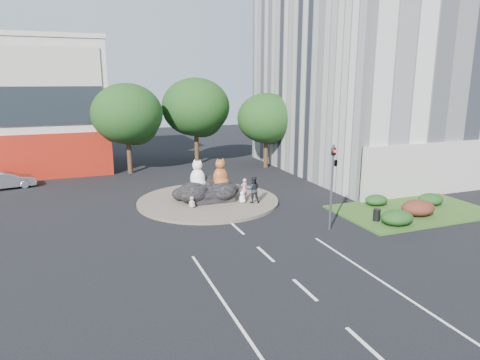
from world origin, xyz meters
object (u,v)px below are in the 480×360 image
object	(u,v)px
cat_white	(198,173)
cat_tabby	(220,172)
kitten_white	(242,197)
litter_bin	(377,215)
kitten_calico	(192,202)
parked_car	(7,180)
pedestrian_pink	(244,189)
pedestrian_dark	(253,190)

from	to	relation	value
cat_white	cat_tabby	bearing A→B (deg)	21.61
kitten_white	litter_bin	world-z (taller)	kitten_white
kitten_calico	parked_car	size ratio (longest dim) A/B	0.19
pedestrian_pink	litter_bin	distance (m)	9.27
parked_car	litter_bin	distance (m)	28.33
cat_tabby	pedestrian_pink	bearing A→B (deg)	-33.91
cat_white	pedestrian_dark	world-z (taller)	cat_white
cat_white	cat_tabby	world-z (taller)	cat_tabby
pedestrian_pink	parked_car	distance (m)	19.38
pedestrian_pink	kitten_white	bearing A→B (deg)	41.57
pedestrian_pink	parked_car	xyz separation A→B (m)	(-16.39, 10.34, -0.27)
kitten_white	pedestrian_pink	world-z (taller)	pedestrian_pink
kitten_calico	kitten_white	bearing A→B (deg)	14.71
pedestrian_pink	pedestrian_dark	distance (m)	1.08
cat_white	cat_tabby	size ratio (longest dim) A/B	0.99
kitten_calico	pedestrian_dark	distance (m)	4.33
cat_tabby	litter_bin	distance (m)	10.99
cat_white	pedestrian_pink	xyz separation A→B (m)	(3.12, -1.04, -1.16)
kitten_calico	pedestrian_dark	world-z (taller)	pedestrian_dark
cat_tabby	parked_car	xyz separation A→B (m)	(-14.88, 9.53, -1.44)
cat_white	parked_car	bearing A→B (deg)	174.59
kitten_white	pedestrian_dark	world-z (taller)	pedestrian_dark
kitten_white	litter_bin	xyz separation A→B (m)	(6.38, -6.35, -0.14)
kitten_calico	pedestrian_dark	xyz separation A→B (m)	(4.28, -0.37, 0.54)
parked_car	pedestrian_pink	bearing A→B (deg)	-132.82
kitten_white	parked_car	size ratio (longest dim) A/B	0.20
cat_tabby	kitten_calico	bearing A→B (deg)	-155.22
kitten_white	litter_bin	bearing A→B (deg)	-60.20
cat_white	parked_car	world-z (taller)	cat_white
litter_bin	pedestrian_pink	bearing A→B (deg)	129.83
kitten_calico	pedestrian_pink	size ratio (longest dim) A/B	0.52
kitten_calico	kitten_white	xyz separation A→B (m)	(3.57, -0.10, 0.03)
pedestrian_dark	litter_bin	world-z (taller)	pedestrian_dark
cat_white	litter_bin	bearing A→B (deg)	-12.35
kitten_calico	pedestrian_dark	size ratio (longest dim) A/B	0.42
cat_tabby	pedestrian_pink	size ratio (longest dim) A/B	1.36
kitten_calico	litter_bin	size ratio (longest dim) A/B	1.08
kitten_calico	litter_bin	xyz separation A→B (m)	(9.94, -6.45, -0.11)
parked_car	pedestrian_dark	bearing A→B (deg)	-134.88
kitten_white	kitten_calico	bearing A→B (deg)	163.06
kitten_calico	parked_car	world-z (taller)	parked_car
kitten_calico	kitten_white	world-z (taller)	kitten_white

